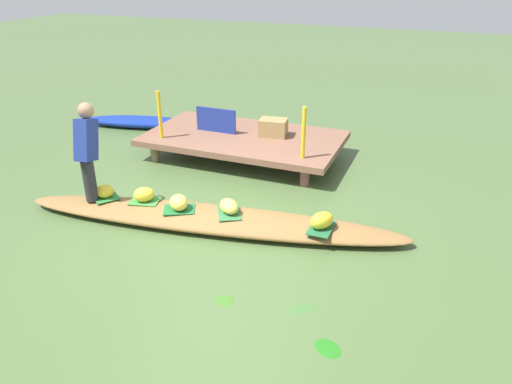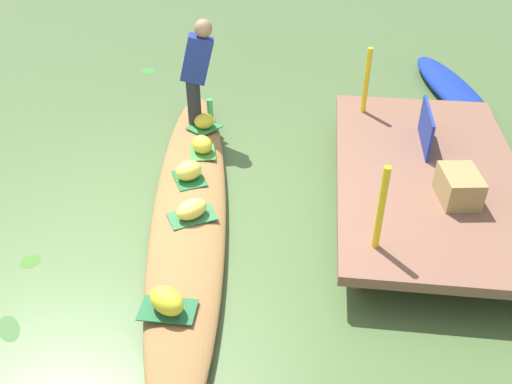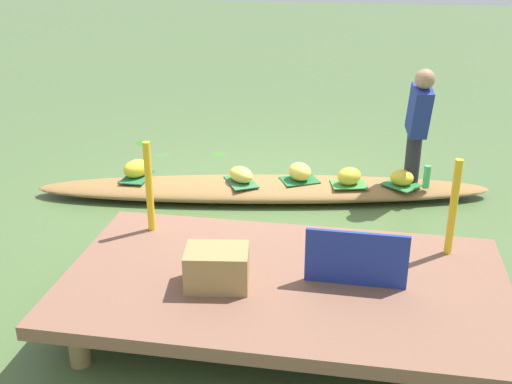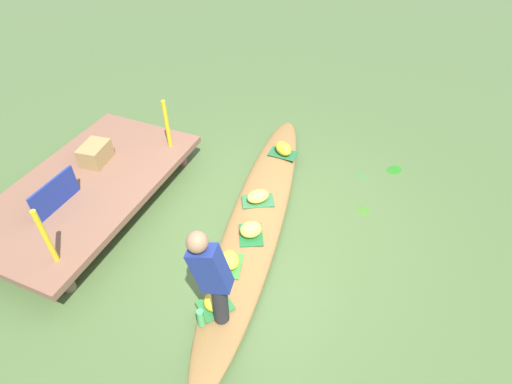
% 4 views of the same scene
% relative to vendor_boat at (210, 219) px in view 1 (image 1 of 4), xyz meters
% --- Properties ---
extents(canal_water, '(40.00, 40.00, 0.00)m').
position_rel_vendor_boat_xyz_m(canal_water, '(0.00, 0.00, -0.09)').
color(canal_water, '#4A6536').
rests_on(canal_water, ground).
extents(dock_platform, '(3.20, 1.80, 0.37)m').
position_rel_vendor_boat_xyz_m(dock_platform, '(-0.53, 2.31, 0.22)').
color(dock_platform, brown).
rests_on(dock_platform, ground).
extents(vendor_boat, '(4.95, 1.51, 0.18)m').
position_rel_vendor_boat_xyz_m(vendor_boat, '(0.00, 0.00, 0.00)').
color(vendor_boat, olive).
rests_on(vendor_boat, ground).
extents(moored_boat, '(2.44, 1.06, 0.21)m').
position_rel_vendor_boat_xyz_m(moored_boat, '(-3.02, 3.02, 0.01)').
color(moored_boat, navy).
rests_on(moored_boat, ground).
extents(leaf_mat_0, '(0.26, 0.43, 0.01)m').
position_rel_vendor_boat_xyz_m(leaf_mat_0, '(1.38, 0.13, 0.10)').
color(leaf_mat_0, '#226238').
rests_on(leaf_mat_0, vendor_boat).
extents(banana_bunch_0, '(0.34, 0.37, 0.20)m').
position_rel_vendor_boat_xyz_m(banana_bunch_0, '(1.38, 0.13, 0.19)').
color(banana_bunch_0, yellow).
rests_on(banana_bunch_0, vendor_boat).
extents(leaf_mat_1, '(0.47, 0.43, 0.01)m').
position_rel_vendor_boat_xyz_m(leaf_mat_1, '(-0.39, -0.08, 0.10)').
color(leaf_mat_1, '#1F6731').
rests_on(leaf_mat_1, vendor_boat).
extents(banana_bunch_1, '(0.35, 0.35, 0.19)m').
position_rel_vendor_boat_xyz_m(banana_bunch_1, '(-0.39, -0.08, 0.19)').
color(banana_bunch_1, '#F3E057').
rests_on(banana_bunch_1, vendor_boat).
extents(leaf_mat_2, '(0.42, 0.35, 0.01)m').
position_rel_vendor_boat_xyz_m(leaf_mat_2, '(-0.92, -0.05, 0.10)').
color(leaf_mat_2, '#3E8637').
rests_on(leaf_mat_2, vendor_boat).
extents(banana_bunch_2, '(0.33, 0.32, 0.19)m').
position_rel_vendor_boat_xyz_m(banana_bunch_2, '(-0.92, -0.05, 0.19)').
color(banana_bunch_2, yellow).
rests_on(banana_bunch_2, vendor_boat).
extents(leaf_mat_3, '(0.45, 0.44, 0.01)m').
position_rel_vendor_boat_xyz_m(leaf_mat_3, '(-1.47, -0.13, 0.10)').
color(leaf_mat_3, '#2A7536').
rests_on(leaf_mat_3, vendor_boat).
extents(banana_bunch_3, '(0.25, 0.24, 0.16)m').
position_rel_vendor_boat_xyz_m(banana_bunch_3, '(-1.47, -0.13, 0.18)').
color(banana_bunch_3, gold).
rests_on(banana_bunch_3, vendor_boat).
extents(leaf_mat_4, '(0.45, 0.51, 0.01)m').
position_rel_vendor_boat_xyz_m(leaf_mat_4, '(0.23, 0.08, 0.10)').
color(leaf_mat_4, '#316F40').
rests_on(leaf_mat_4, vendor_boat).
extents(banana_bunch_4, '(0.37, 0.36, 0.17)m').
position_rel_vendor_boat_xyz_m(banana_bunch_4, '(0.23, 0.08, 0.18)').
color(banana_bunch_4, '#F8DA57').
rests_on(banana_bunch_4, vendor_boat).
extents(vendor_person, '(0.24, 0.43, 1.25)m').
position_rel_vendor_boat_xyz_m(vendor_person, '(-1.58, -0.20, 0.80)').
color(vendor_person, '#28282D').
rests_on(vendor_person, vendor_boat).
extents(water_bottle, '(0.07, 0.07, 0.24)m').
position_rel_vendor_boat_xyz_m(water_bottle, '(-1.72, -0.11, 0.21)').
color(water_bottle, '#47BA66').
rests_on(water_bottle, vendor_boat).
extents(market_banner, '(0.72, 0.04, 0.41)m').
position_rel_vendor_boat_xyz_m(market_banner, '(-1.03, 2.31, 0.48)').
color(market_banner, navy).
rests_on(market_banner, dock_platform).
extents(railing_post_west, '(0.06, 0.06, 0.77)m').
position_rel_vendor_boat_xyz_m(railing_post_west, '(-1.73, 1.71, 0.67)').
color(railing_post_west, yellow).
rests_on(railing_post_west, dock_platform).
extents(railing_post_east, '(0.06, 0.06, 0.77)m').
position_rel_vendor_boat_xyz_m(railing_post_east, '(0.67, 1.71, 0.67)').
color(railing_post_east, yellow).
rests_on(railing_post_east, dock_platform).
extents(produce_crate, '(0.48, 0.38, 0.28)m').
position_rel_vendor_boat_xyz_m(produce_crate, '(-0.08, 2.49, 0.42)').
color(produce_crate, '#9D804C').
rests_on(produce_crate, dock_platform).
extents(drifting_plant_0, '(0.20, 0.19, 0.01)m').
position_rel_vendor_boat_xyz_m(drifting_plant_0, '(0.80, -1.28, -0.09)').
color(drifting_plant_0, '#3D7124').
rests_on(drifting_plant_0, ground).
extents(drifting_plant_1, '(0.33, 0.31, 0.01)m').
position_rel_vendor_boat_xyz_m(drifting_plant_1, '(1.55, -1.11, -0.09)').
color(drifting_plant_1, '#3F6931').
rests_on(drifting_plant_1, ground).
extents(drifting_plant_3, '(0.33, 0.31, 0.01)m').
position_rel_vendor_boat_xyz_m(drifting_plant_3, '(1.90, -1.54, -0.09)').
color(drifting_plant_3, '#22731A').
rests_on(drifting_plant_3, ground).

